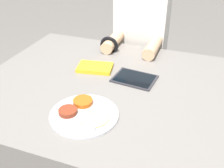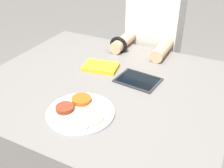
# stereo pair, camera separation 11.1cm
# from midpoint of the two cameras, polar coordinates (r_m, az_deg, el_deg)

# --- Properties ---
(dining_table) EXTENTS (1.13, 0.97, 0.75)m
(dining_table) POSITION_cam_midpoint_polar(r_m,az_deg,el_deg) (1.47, -4.43, -12.41)
(dining_table) COLOR slate
(dining_table) RESTS_ON ground_plane
(thali_tray) EXTENTS (0.27, 0.27, 0.03)m
(thali_tray) POSITION_cam_midpoint_polar(r_m,az_deg,el_deg) (1.04, -9.35, -6.43)
(thali_tray) COLOR #B7BABF
(thali_tray) RESTS_ON dining_table
(red_notebook) EXTENTS (0.19, 0.14, 0.02)m
(red_notebook) POSITION_cam_midpoint_polar(r_m,az_deg,el_deg) (1.35, -6.09, 3.47)
(red_notebook) COLOR silver
(red_notebook) RESTS_ON dining_table
(tablet_device) EXTENTS (0.21, 0.17, 0.01)m
(tablet_device) POSITION_cam_midpoint_polar(r_m,az_deg,el_deg) (1.26, 2.42, 1.12)
(tablet_device) COLOR #28282D
(tablet_device) RESTS_ON dining_table
(person_diner) EXTENTS (0.34, 0.44, 1.23)m
(person_diner) POSITION_cam_midpoint_polar(r_m,az_deg,el_deg) (1.81, 4.30, 5.50)
(person_diner) COLOR black
(person_diner) RESTS_ON ground_plane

